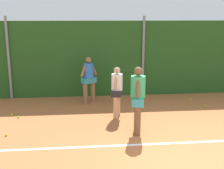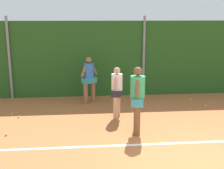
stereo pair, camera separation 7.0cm
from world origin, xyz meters
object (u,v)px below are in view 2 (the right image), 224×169
at_px(tennis_ball_0, 191,99).
at_px(tennis_ball_2, 19,117).
at_px(player_midcourt, 117,90).
at_px(tennis_ball_6, 6,135).
at_px(player_backcourt_far, 89,77).
at_px(tennis_ball_3, 206,106).
at_px(player_foreground_near, 137,97).
at_px(tennis_ball_5, 12,114).

distance_m(tennis_ball_0, tennis_ball_2, 6.31).
xyz_separation_m(player_midcourt, tennis_ball_2, (-3.10, 0.18, -0.86)).
bearing_deg(tennis_ball_6, player_backcourt_far, 51.56).
bearing_deg(tennis_ball_3, tennis_ball_6, -162.83).
height_order(tennis_ball_0, tennis_ball_2, same).
distance_m(player_foreground_near, player_backcourt_far, 3.23).
bearing_deg(tennis_ball_2, tennis_ball_0, 13.39).
xyz_separation_m(tennis_ball_0, tennis_ball_3, (0.20, -0.89, 0.00)).
relative_size(player_midcourt, tennis_ball_2, 24.30).
height_order(player_foreground_near, tennis_ball_5, player_foreground_near).
bearing_deg(player_midcourt, player_foreground_near, -144.80).
bearing_deg(tennis_ball_0, tennis_ball_5, -169.55).
height_order(tennis_ball_0, tennis_ball_6, same).
relative_size(tennis_ball_0, tennis_ball_5, 1.00).
bearing_deg(player_foreground_near, tennis_ball_6, 98.48).
relative_size(tennis_ball_2, tennis_ball_6, 1.00).
bearing_deg(tennis_ball_0, player_backcourt_far, 179.65).
bearing_deg(tennis_ball_6, tennis_ball_2, 88.84).
height_order(player_foreground_near, tennis_ball_0, player_foreground_near).
bearing_deg(tennis_ball_5, tennis_ball_2, -47.13).
bearing_deg(tennis_ball_2, player_backcourt_far, 33.33).
height_order(player_backcourt_far, tennis_ball_5, player_backcourt_far).
bearing_deg(tennis_ball_2, tennis_ball_3, 5.16).
distance_m(tennis_ball_2, tennis_ball_5, 0.38).
bearing_deg(player_backcourt_far, player_foreground_near, -100.66).
height_order(tennis_ball_0, tennis_ball_3, same).
xyz_separation_m(tennis_ball_3, tennis_ball_6, (-6.37, -1.97, 0.00)).
height_order(tennis_ball_3, tennis_ball_6, same).
relative_size(tennis_ball_0, tennis_ball_2, 1.00).
distance_m(tennis_ball_2, tennis_ball_3, 6.36).
xyz_separation_m(player_foreground_near, tennis_ball_6, (-3.53, 0.10, -1.00)).
height_order(player_foreground_near, tennis_ball_2, player_foreground_near).
xyz_separation_m(player_foreground_near, tennis_ball_2, (-3.51, 1.49, -1.00)).
xyz_separation_m(player_backcourt_far, tennis_ball_2, (-2.26, -1.48, -0.92)).
height_order(tennis_ball_3, tennis_ball_5, same).
bearing_deg(tennis_ball_3, player_foreground_near, -143.88).
bearing_deg(tennis_ball_6, player_foreground_near, -1.62).
xyz_separation_m(player_midcourt, tennis_ball_3, (3.24, 0.75, -0.86)).
xyz_separation_m(player_backcourt_far, tennis_ball_0, (3.88, -0.02, -0.92)).
distance_m(player_midcourt, player_backcourt_far, 1.86).
bearing_deg(tennis_ball_6, tennis_ball_5, 97.90).
distance_m(player_foreground_near, player_midcourt, 1.38).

